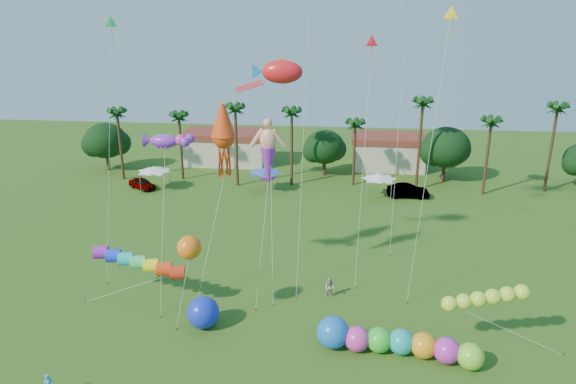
# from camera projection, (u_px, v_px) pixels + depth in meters

# --- Properties ---
(tree_line) EXTENTS (69.46, 8.91, 11.00)m
(tree_line) POSITION_uv_depth(u_px,v_px,m) (343.00, 147.00, 69.01)
(tree_line) COLOR #3A2819
(tree_line) RESTS_ON ground
(buildings_row) EXTENTS (35.00, 7.00, 4.00)m
(buildings_row) POSITION_uv_depth(u_px,v_px,m) (298.00, 152.00, 76.11)
(buildings_row) COLOR beige
(buildings_row) RESTS_ON ground
(tent_row) EXTENTS (31.00, 4.00, 0.60)m
(tent_row) POSITION_uv_depth(u_px,v_px,m) (264.00, 172.00, 63.31)
(tent_row) COLOR white
(tent_row) RESTS_ON ground
(car_a) EXTENTS (4.38, 3.65, 1.41)m
(car_a) POSITION_uv_depth(u_px,v_px,m) (142.00, 184.00, 65.45)
(car_a) COLOR #4C4C54
(car_a) RESTS_ON ground
(car_b) EXTENTS (5.04, 1.87, 1.65)m
(car_b) POSITION_uv_depth(u_px,v_px,m) (408.00, 191.00, 62.19)
(car_b) COLOR #4C4C54
(car_b) RESTS_ON ground
(spectator_b) EXTENTS (0.98, 0.90, 1.64)m
(spectator_b) POSITION_uv_depth(u_px,v_px,m) (330.00, 288.00, 39.57)
(spectator_b) COLOR #AAA38E
(spectator_b) RESTS_ON ground
(caterpillar_inflatable) EXTENTS (10.51, 3.29, 2.14)m
(caterpillar_inflatable) POSITION_uv_depth(u_px,v_px,m) (391.00, 342.00, 32.72)
(caterpillar_inflatable) COLOR #D638A8
(caterpillar_inflatable) RESTS_ON ground
(blue_ball) EXTENTS (2.26, 2.26, 2.26)m
(blue_ball) POSITION_uv_depth(u_px,v_px,m) (203.00, 312.00, 35.61)
(blue_ball) COLOR #172CD6
(blue_ball) RESTS_ON ground
(rainbow_tube) EXTENTS (9.39, 1.30, 3.49)m
(rainbow_tube) POSITION_uv_depth(u_px,v_px,m) (153.00, 271.00, 37.49)
(rainbow_tube) COLOR red
(rainbow_tube) RESTS_ON ground
(green_worm) EXTENTS (10.26, 2.29, 3.86)m
(green_worm) POSITION_uv_depth(u_px,v_px,m) (449.00, 304.00, 32.64)
(green_worm) COLOR #BAE633
(green_worm) RESTS_ON ground
(orange_ball_kite) EXTENTS (2.14, 1.98, 6.83)m
(orange_ball_kite) POSITION_uv_depth(u_px,v_px,m) (189.00, 248.00, 34.19)
(orange_ball_kite) COLOR orange
(orange_ball_kite) RESTS_ON ground
(merman_kite) EXTENTS (2.42, 5.51, 13.12)m
(merman_kite) POSITION_uv_depth(u_px,v_px,m) (268.00, 156.00, 38.71)
(merman_kite) COLOR #EA9F85
(merman_kite) RESTS_ON ground
(fish_kite) EXTENTS (4.91, 6.93, 17.71)m
(fish_kite) POSITION_uv_depth(u_px,v_px,m) (282.00, 72.00, 38.54)
(fish_kite) COLOR red
(fish_kite) RESTS_ON ground
(squid_kite) EXTENTS (2.43, 5.85, 14.57)m
(squid_kite) POSITION_uv_depth(u_px,v_px,m) (224.00, 138.00, 39.47)
(squid_kite) COLOR red
(squid_kite) RESTS_ON ground
(lobster_kite) EXTENTS (3.90, 5.44, 12.81)m
(lobster_kite) POSITION_uv_depth(u_px,v_px,m) (164.00, 141.00, 37.26)
(lobster_kite) COLOR purple
(lobster_kite) RESTS_ON ground
(delta_kite_red) EXTENTS (1.16, 4.14, 19.39)m
(delta_kite_red) POSITION_uv_depth(u_px,v_px,m) (371.00, 48.00, 38.81)
(delta_kite_red) COLOR red
(delta_kite_red) RESTS_ON ground
(delta_kite_yellow) EXTENTS (2.52, 3.97, 21.40)m
(delta_kite_yellow) POSITION_uv_depth(u_px,v_px,m) (450.00, 21.00, 35.66)
(delta_kite_yellow) COLOR yellow
(delta_kite_yellow) RESTS_ON ground
(delta_kite_green) EXTENTS (1.06, 5.40, 20.80)m
(delta_kite_green) POSITION_uv_depth(u_px,v_px,m) (111.00, 29.00, 40.12)
(delta_kite_green) COLOR #34DF6B
(delta_kite_green) RESTS_ON ground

